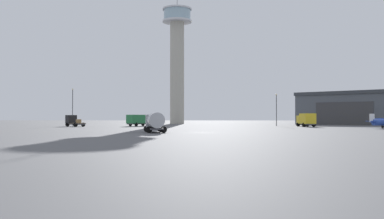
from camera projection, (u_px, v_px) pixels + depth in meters
ground_plane at (202, 132)px, 62.45m from camera, size 400.00×400.00×0.00m
control_tower at (177, 53)px, 138.09m from camera, size 9.91×9.91×43.28m
hangar at (355, 108)px, 126.42m from camera, size 38.32×36.51×9.91m
truck_fuel_tanker_silver at (155, 121)px, 62.16m from camera, size 4.31×7.46×3.04m
truck_box_green at (139, 120)px, 103.57m from camera, size 5.77×6.93×2.92m
truck_flatbed_black at (73, 121)px, 99.69m from camera, size 5.95×5.42×2.82m
truck_box_yellow at (306, 119)px, 98.10m from camera, size 3.95×7.06×3.20m
light_post_west at (73, 104)px, 109.82m from camera, size 0.44×0.44×10.06m
light_post_east at (276, 107)px, 105.35m from camera, size 0.44×0.44×8.34m
traffic_cone_near_left at (166, 128)px, 72.89m from camera, size 0.36×0.36×0.64m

